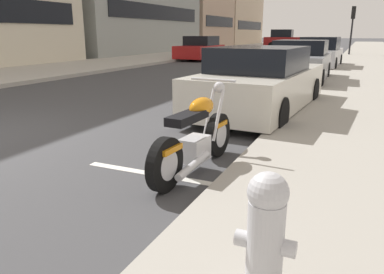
{
  "coord_description": "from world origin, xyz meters",
  "views": [
    {
      "loc": [
        -3.67,
        -5.73,
        1.66
      ],
      "look_at": [
        0.23,
        -3.98,
        0.46
      ],
      "focal_mm": 34.7,
      "sensor_mm": 36.0,
      "label": 1
    }
  ],
  "objects_px": {
    "traffic_signal_near_corner": "(353,20)",
    "fire_hydrant": "(266,231)",
    "parked_car_far_down_curb": "(300,63)",
    "parked_car_near_corner": "(320,54)",
    "parked_motorcycle": "(196,138)",
    "crossing_truck": "(289,40)",
    "parked_car_second_in_row": "(261,82)",
    "car_opposite_curb": "(200,49)"
  },
  "relations": [
    {
      "from": "traffic_signal_near_corner",
      "to": "fire_hydrant",
      "type": "bearing_deg",
      "value": -179.07
    },
    {
      "from": "parked_car_far_down_curb",
      "to": "parked_car_near_corner",
      "type": "height_order",
      "value": "parked_car_near_corner"
    },
    {
      "from": "parked_car_far_down_curb",
      "to": "fire_hydrant",
      "type": "bearing_deg",
      "value": -173.4
    },
    {
      "from": "parked_motorcycle",
      "to": "crossing_truck",
      "type": "distance_m",
      "value": 36.52
    },
    {
      "from": "parked_motorcycle",
      "to": "crossing_truck",
      "type": "relative_size",
      "value": 0.36
    },
    {
      "from": "parked_car_second_in_row",
      "to": "crossing_truck",
      "type": "xyz_separation_m",
      "value": [
        32.36,
        5.09,
        0.27
      ]
    },
    {
      "from": "parked_motorcycle",
      "to": "parked_car_near_corner",
      "type": "height_order",
      "value": "parked_car_near_corner"
    },
    {
      "from": "parked_motorcycle",
      "to": "traffic_signal_near_corner",
      "type": "xyz_separation_m",
      "value": [
        26.13,
        -0.89,
        2.15
      ]
    },
    {
      "from": "fire_hydrant",
      "to": "crossing_truck",
      "type": "bearing_deg",
      "value": 9.76
    },
    {
      "from": "parked_car_second_in_row",
      "to": "traffic_signal_near_corner",
      "type": "xyz_separation_m",
      "value": [
        22.35,
        -1.02,
        1.92
      ]
    },
    {
      "from": "parked_motorcycle",
      "to": "fire_hydrant",
      "type": "relative_size",
      "value": 2.55
    },
    {
      "from": "crossing_truck",
      "to": "parked_car_near_corner",
      "type": "bearing_deg",
      "value": 100.97
    },
    {
      "from": "car_opposite_curb",
      "to": "fire_hydrant",
      "type": "height_order",
      "value": "car_opposite_curb"
    },
    {
      "from": "parked_car_near_corner",
      "to": "fire_hydrant",
      "type": "distance_m",
      "value": 17.32
    },
    {
      "from": "parked_car_far_down_curb",
      "to": "parked_car_near_corner",
      "type": "relative_size",
      "value": 1.0
    },
    {
      "from": "car_opposite_curb",
      "to": "fire_hydrant",
      "type": "relative_size",
      "value": 5.44
    },
    {
      "from": "car_opposite_curb",
      "to": "traffic_signal_near_corner",
      "type": "xyz_separation_m",
      "value": [
        7.94,
        -8.51,
        1.89
      ]
    },
    {
      "from": "parked_car_second_in_row",
      "to": "fire_hydrant",
      "type": "height_order",
      "value": "parked_car_second_in_row"
    },
    {
      "from": "parked_car_far_down_curb",
      "to": "parked_car_second_in_row",
      "type": "bearing_deg",
      "value": 179.15
    },
    {
      "from": "parked_car_second_in_row",
      "to": "fire_hydrant",
      "type": "xyz_separation_m",
      "value": [
        -5.83,
        -1.48,
        -0.1
      ]
    },
    {
      "from": "parked_car_far_down_curb",
      "to": "car_opposite_curb",
      "type": "height_order",
      "value": "car_opposite_curb"
    },
    {
      "from": "parked_car_second_in_row",
      "to": "crossing_truck",
      "type": "relative_size",
      "value": 0.84
    },
    {
      "from": "parked_car_near_corner",
      "to": "traffic_signal_near_corner",
      "type": "distance_m",
      "value": 11.13
    },
    {
      "from": "parked_motorcycle",
      "to": "fire_hydrant",
      "type": "height_order",
      "value": "parked_motorcycle"
    },
    {
      "from": "parked_car_second_in_row",
      "to": "parked_car_far_down_curb",
      "type": "height_order",
      "value": "parked_car_far_down_curb"
    },
    {
      "from": "parked_car_near_corner",
      "to": "car_opposite_curb",
      "type": "xyz_separation_m",
      "value": [
        2.99,
        7.53,
        -0.02
      ]
    },
    {
      "from": "traffic_signal_near_corner",
      "to": "parked_car_second_in_row",
      "type": "bearing_deg",
      "value": 177.39
    },
    {
      "from": "parked_car_second_in_row",
      "to": "traffic_signal_near_corner",
      "type": "relative_size",
      "value": 1.39
    },
    {
      "from": "traffic_signal_near_corner",
      "to": "parked_motorcycle",
      "type": "bearing_deg",
      "value": 178.06
    },
    {
      "from": "parked_car_second_in_row",
      "to": "car_opposite_curb",
      "type": "distance_m",
      "value": 16.24
    },
    {
      "from": "parked_car_far_down_curb",
      "to": "car_opposite_curb",
      "type": "distance_m",
      "value": 11.71
    },
    {
      "from": "parked_car_second_in_row",
      "to": "parked_car_far_down_curb",
      "type": "relative_size",
      "value": 1.13
    },
    {
      "from": "parked_car_near_corner",
      "to": "parked_car_second_in_row",
      "type": "bearing_deg",
      "value": -178.68
    },
    {
      "from": "fire_hydrant",
      "to": "traffic_signal_near_corner",
      "type": "relative_size",
      "value": 0.23
    },
    {
      "from": "parked_car_near_corner",
      "to": "parked_car_far_down_curb",
      "type": "bearing_deg",
      "value": -178.98
    },
    {
      "from": "parked_motorcycle",
      "to": "parked_car_near_corner",
      "type": "relative_size",
      "value": 0.48
    },
    {
      "from": "crossing_truck",
      "to": "traffic_signal_near_corner",
      "type": "xyz_separation_m",
      "value": [
        -10.01,
        -6.11,
        1.64
      ]
    },
    {
      "from": "fire_hydrant",
      "to": "parked_motorcycle",
      "type": "bearing_deg",
      "value": 33.14
    },
    {
      "from": "parked_motorcycle",
      "to": "fire_hydrant",
      "type": "xyz_separation_m",
      "value": [
        -2.06,
        -1.34,
        0.13
      ]
    },
    {
      "from": "parked_car_second_in_row",
      "to": "car_opposite_curb",
      "type": "xyz_separation_m",
      "value": [
        14.41,
        7.49,
        0.03
      ]
    },
    {
      "from": "parked_motorcycle",
      "to": "car_opposite_curb",
      "type": "relative_size",
      "value": 0.47
    },
    {
      "from": "parked_car_near_corner",
      "to": "car_opposite_curb",
      "type": "relative_size",
      "value": 0.98
    }
  ]
}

